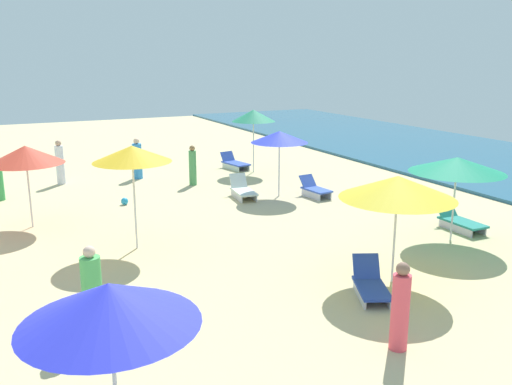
% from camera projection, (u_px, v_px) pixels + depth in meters
% --- Properties ---
extents(umbrella_0, '(2.48, 2.48, 2.29)m').
position_uv_depth(umbrella_0, '(457.00, 165.00, 14.35)').
color(umbrella_0, silver).
rests_on(umbrella_0, ground_plane).
extents(lounge_chair_0_0, '(1.51, 0.64, 0.63)m').
position_uv_depth(lounge_chair_0_0, '(460.00, 221.00, 15.73)').
color(lounge_chair_0_0, silver).
rests_on(lounge_chair_0_0, ground_plane).
extents(umbrella_1, '(2.00, 2.00, 2.33)m').
position_uv_depth(umbrella_1, '(279.00, 137.00, 19.07)').
color(umbrella_1, silver).
rests_on(umbrella_1, ground_plane).
extents(lounge_chair_1_0, '(1.57, 0.78, 0.76)m').
position_uv_depth(lounge_chair_1_0, '(243.00, 190.00, 19.27)').
color(lounge_chair_1_0, silver).
rests_on(lounge_chair_1_0, ground_plane).
extents(lounge_chair_1_1, '(1.32, 0.71, 0.70)m').
position_uv_depth(lounge_chair_1_1, '(315.00, 189.00, 19.43)').
color(lounge_chair_1_1, silver).
rests_on(lounge_chair_1_1, ground_plane).
extents(umbrella_2, '(2.49, 2.49, 2.40)m').
position_uv_depth(umbrella_2, '(398.00, 187.00, 11.62)').
color(umbrella_2, silver).
rests_on(umbrella_2, ground_plane).
extents(lounge_chair_2_0, '(1.47, 1.08, 0.72)m').
position_uv_depth(lounge_chair_2_0, '(371.00, 285.00, 11.37)').
color(lounge_chair_2_0, silver).
rests_on(lounge_chair_2_0, ground_plane).
extents(umbrella_3, '(1.98, 1.98, 2.70)m').
position_uv_depth(umbrella_3, '(132.00, 154.00, 13.65)').
color(umbrella_3, silver).
rests_on(umbrella_3, ground_plane).
extents(umbrella_6, '(1.84, 1.84, 2.68)m').
position_uv_depth(umbrella_6, '(253.00, 116.00, 23.05)').
color(umbrella_6, silver).
rests_on(umbrella_6, ground_plane).
extents(lounge_chair_6_0, '(1.59, 0.91, 0.69)m').
position_uv_depth(lounge_chair_6_0, '(234.00, 163.00, 24.30)').
color(lounge_chair_6_0, silver).
rests_on(lounge_chair_6_0, ground_plane).
extents(umbrella_8, '(2.07, 2.07, 2.40)m').
position_uv_depth(umbrella_8, '(109.00, 304.00, 6.13)').
color(umbrella_8, silver).
rests_on(umbrella_8, ground_plane).
extents(umbrella_9, '(2.12, 2.12, 2.40)m').
position_uv_depth(umbrella_9, '(25.00, 155.00, 15.53)').
color(umbrella_9, silver).
rests_on(umbrella_9, ground_plane).
extents(beachgoer_0, '(0.39, 0.39, 1.73)m').
position_uv_depth(beachgoer_0, '(60.00, 163.00, 21.22)').
color(beachgoer_0, silver).
rests_on(beachgoer_0, ground_plane).
extents(beachgoer_1, '(0.46, 0.46, 1.66)m').
position_uv_depth(beachgoer_1, '(137.00, 160.00, 22.21)').
color(beachgoer_1, '#358AD5').
rests_on(beachgoer_1, ground_plane).
extents(beachgoer_2, '(0.43, 0.43, 1.69)m').
position_uv_depth(beachgoer_2, '(92.00, 295.00, 9.60)').
color(beachgoer_2, '#4EB25C').
rests_on(beachgoer_2, ground_plane).
extents(beachgoer_4, '(0.41, 0.41, 1.56)m').
position_uv_depth(beachgoer_4, '(400.00, 309.00, 9.18)').
color(beachgoer_4, '#EF4C5C').
rests_on(beachgoer_4, ground_plane).
extents(beachgoer_6, '(0.40, 0.40, 1.55)m').
position_uv_depth(beachgoer_6, '(193.00, 166.00, 21.09)').
color(beachgoer_6, '#4A9555').
rests_on(beachgoer_6, ground_plane).
extents(beach_ball_0, '(0.24, 0.24, 0.24)m').
position_uv_depth(beach_ball_0, '(125.00, 201.00, 18.41)').
color(beach_ball_0, '#2497CC').
rests_on(beach_ball_0, ground_plane).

